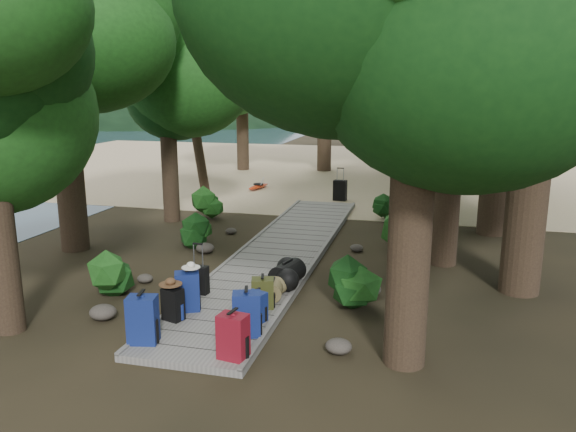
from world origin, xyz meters
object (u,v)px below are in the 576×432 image
(backpack_left_b, at_px, (173,303))
(backpack_right_a, at_px, (233,334))
(backpack_right_c, at_px, (256,305))
(duffel_right_khaki, at_px, (274,290))
(suitcase_on_boardwalk, at_px, (199,280))
(backpack_left_c, at_px, (187,289))
(duffel_right_black, at_px, (287,274))
(lone_suitcase_on_sand, at_px, (340,190))
(backpack_right_d, at_px, (263,291))
(kayak, at_px, (258,185))
(sun_lounger, at_px, (427,190))
(backpack_right_b, at_px, (247,312))
(backpack_left_a, at_px, (143,317))

(backpack_left_b, distance_m, backpack_right_a, 1.81)
(backpack_right_a, xyz_separation_m, backpack_right_c, (-0.08, 1.37, -0.09))
(backpack_right_a, xyz_separation_m, duffel_right_khaki, (-0.07, 2.44, -0.20))
(suitcase_on_boardwalk, bearing_deg, backpack_right_c, -28.35)
(backpack_left_c, height_order, duffel_right_black, backpack_left_c)
(duffel_right_black, height_order, lone_suitcase_on_sand, lone_suitcase_on_sand)
(backpack_right_c, height_order, duffel_right_black, backpack_right_c)
(backpack_right_d, distance_m, duffel_right_black, 1.26)
(backpack_right_a, bearing_deg, duffel_right_khaki, 101.08)
(kayak, bearing_deg, duffel_right_khaki, -59.46)
(lone_suitcase_on_sand, bearing_deg, backpack_right_c, -82.34)
(backpack_left_b, distance_m, sun_lounger, 13.17)
(kayak, bearing_deg, suitcase_on_boardwalk, -66.26)
(backpack_left_b, height_order, backpack_right_b, backpack_right_b)
(duffel_right_khaki, relative_size, sun_lounger, 0.25)
(backpack_left_b, height_order, duffel_right_black, backpack_left_b)
(backpack_right_c, xyz_separation_m, sun_lounger, (2.70, 12.22, -0.05))
(kayak, bearing_deg, backpack_right_c, -60.94)
(backpack_left_c, distance_m, duffel_right_black, 2.21)
(lone_suitcase_on_sand, bearing_deg, kayak, 163.08)
(backpack_left_c, distance_m, backpack_right_d, 1.34)
(duffel_right_black, bearing_deg, lone_suitcase_on_sand, 107.18)
(backpack_left_a, xyz_separation_m, sun_lounger, (4.15, 13.44, -0.18))
(backpack_left_a, bearing_deg, kayak, 88.31)
(backpack_left_a, xyz_separation_m, backpack_right_a, (1.53, -0.14, -0.04))
(backpack_left_a, distance_m, suitcase_on_boardwalk, 2.21)
(backpack_left_b, bearing_deg, duffel_right_khaki, 62.40)
(backpack_left_c, relative_size, duffel_right_khaki, 1.49)
(backpack_left_a, height_order, backpack_right_a, backpack_left_a)
(backpack_right_c, xyz_separation_m, lone_suitcase_on_sand, (-0.34, 11.18, -0.02))
(backpack_right_a, distance_m, backpack_right_b, 0.80)
(backpack_right_c, distance_m, lone_suitcase_on_sand, 11.18)
(backpack_right_a, bearing_deg, backpack_left_c, 142.04)
(backpack_left_c, height_order, suitcase_on_boardwalk, backpack_left_c)
(backpack_right_d, bearing_deg, duffel_right_black, 68.20)
(backpack_right_b, distance_m, suitcase_on_boardwalk, 2.14)
(duffel_right_khaki, relative_size, lone_suitcase_on_sand, 0.72)
(kayak, distance_m, sun_lounger, 6.59)
(backpack_right_d, bearing_deg, duffel_right_khaki, 66.24)
(backpack_right_b, distance_m, backpack_right_c, 0.59)
(backpack_right_c, xyz_separation_m, duffel_right_khaki, (0.00, 1.07, -0.11))
(backpack_right_d, distance_m, sun_lounger, 11.95)
(backpack_right_d, height_order, sun_lounger, backpack_right_d)
(duffel_right_khaki, height_order, lone_suitcase_on_sand, lone_suitcase_on_sand)
(kayak, relative_size, sun_lounger, 1.40)
(backpack_left_c, height_order, backpack_right_b, backpack_right_b)
(backpack_left_c, xyz_separation_m, suitcase_on_boardwalk, (-0.13, 0.83, -0.12))
(backpack_right_b, bearing_deg, backpack_right_d, 77.33)
(lone_suitcase_on_sand, bearing_deg, suitcase_on_boardwalk, -90.31)
(lone_suitcase_on_sand, bearing_deg, backpack_left_b, -89.29)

